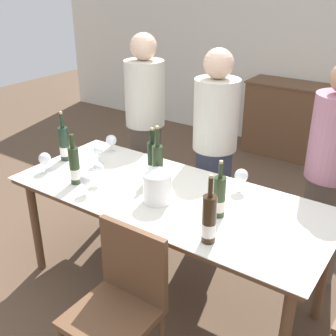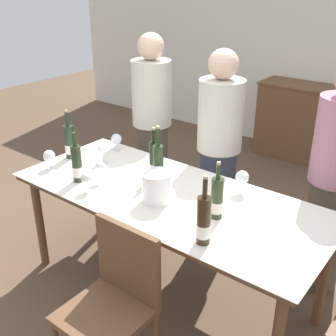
% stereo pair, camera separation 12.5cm
% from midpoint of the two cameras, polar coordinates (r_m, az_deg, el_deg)
% --- Properties ---
extents(ground_plane, '(12.00, 12.00, 0.00)m').
position_cam_midpoint_polar(ground_plane, '(3.11, 1.20, -16.18)').
color(ground_plane, brown).
extents(sideboard_cabinet, '(1.13, 0.46, 0.89)m').
position_cam_midpoint_polar(sideboard_cabinet, '(5.23, 18.86, 5.78)').
color(sideboard_cabinet, brown).
rests_on(sideboard_cabinet, ground_plane).
extents(dining_table, '(2.06, 0.87, 0.78)m').
position_cam_midpoint_polar(dining_table, '(2.70, 1.33, -4.83)').
color(dining_table, brown).
rests_on(dining_table, ground_plane).
extents(ice_bucket, '(0.18, 0.18, 0.19)m').
position_cam_midpoint_polar(ice_bucket, '(2.54, -0.19, -2.49)').
color(ice_bucket, white).
rests_on(ice_bucket, dining_table).
extents(wine_bottle_0, '(0.07, 0.07, 0.37)m').
position_cam_midpoint_polar(wine_bottle_0, '(3.21, -12.12, 3.42)').
color(wine_bottle_0, '#1E3323').
rests_on(wine_bottle_0, dining_table).
extents(wine_bottle_1, '(0.08, 0.08, 0.38)m').
position_cam_midpoint_polar(wine_bottle_1, '(2.16, 6.53, -7.22)').
color(wine_bottle_1, '#332314').
rests_on(wine_bottle_1, dining_table).
extents(wine_bottle_2, '(0.07, 0.07, 0.34)m').
position_cam_midpoint_polar(wine_bottle_2, '(2.83, -11.00, 0.50)').
color(wine_bottle_2, '#28381E').
rests_on(wine_bottle_2, dining_table).
extents(wine_bottle_3, '(0.07, 0.07, 0.43)m').
position_cam_midpoint_polar(wine_bottle_3, '(2.66, 0.03, -0.07)').
color(wine_bottle_3, '#28381E').
rests_on(wine_bottle_3, dining_table).
extents(wine_bottle_4, '(0.07, 0.07, 0.36)m').
position_cam_midpoint_polar(wine_bottle_4, '(2.81, -0.58, 0.94)').
color(wine_bottle_4, black).
rests_on(wine_bottle_4, dining_table).
extents(wine_bottle_5, '(0.07, 0.07, 0.35)m').
position_cam_midpoint_polar(wine_bottle_5, '(2.39, 8.14, -4.21)').
color(wine_bottle_5, '#28381E').
rests_on(wine_bottle_5, dining_table).
extents(wine_glass_0, '(0.08, 0.08, 0.14)m').
position_cam_midpoint_polar(wine_glass_0, '(2.69, -9.64, -1.40)').
color(wine_glass_0, white).
rests_on(wine_glass_0, dining_table).
extents(wine_glass_1, '(0.08, 0.08, 0.14)m').
position_cam_midpoint_polar(wine_glass_1, '(3.07, -14.68, 1.51)').
color(wine_glass_1, white).
rests_on(wine_glass_1, dining_table).
extents(wine_glass_2, '(0.07, 0.07, 0.14)m').
position_cam_midpoint_polar(wine_glass_2, '(3.08, -7.78, 2.41)').
color(wine_glass_2, white).
rests_on(wine_glass_2, dining_table).
extents(wine_glass_3, '(0.08, 0.08, 0.14)m').
position_cam_midpoint_polar(wine_glass_3, '(3.28, -5.93, 3.85)').
color(wine_glass_3, white).
rests_on(wine_glass_3, dining_table).
extents(wine_glass_4, '(0.09, 0.09, 0.15)m').
position_cam_midpoint_polar(wine_glass_4, '(2.69, 11.34, -1.31)').
color(wine_glass_4, white).
rests_on(wine_glass_4, dining_table).
extents(wine_glass_5, '(0.07, 0.07, 0.15)m').
position_cam_midpoint_polar(wine_glass_5, '(2.80, -7.92, 0.13)').
color(wine_glass_5, white).
rests_on(wine_glass_5, dining_table).
extents(chair_near_front, '(0.42, 0.42, 0.88)m').
position_cam_midpoint_polar(chair_near_front, '(2.31, -5.56, -16.84)').
color(chair_near_front, brown).
rests_on(chair_near_front, ground_plane).
extents(person_host, '(0.33, 0.33, 1.63)m').
position_cam_midpoint_polar(person_host, '(3.64, -1.17, 5.19)').
color(person_host, '#51473D').
rests_on(person_host, ground_plane).
extents(person_guest_left, '(0.33, 0.33, 1.59)m').
position_cam_midpoint_polar(person_guest_left, '(3.20, 7.97, 1.68)').
color(person_guest_left, '#383F56').
rests_on(person_guest_left, ground_plane).
extents(person_guest_right, '(0.33, 0.33, 1.58)m').
position_cam_midpoint_polar(person_guest_right, '(2.97, 22.53, -2.20)').
color(person_guest_right, '#51473D').
rests_on(person_guest_right, ground_plane).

